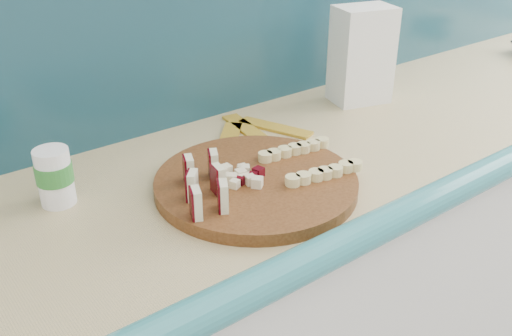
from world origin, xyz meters
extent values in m
cube|color=white|center=(0.10, 1.50, 0.44)|extent=(2.20, 0.60, 0.88)
cube|color=#D1BA7A|center=(0.10, 1.50, 0.90)|extent=(2.20, 0.60, 0.03)
cylinder|color=#40210D|center=(-0.43, 1.43, 0.92)|extent=(0.44, 0.44, 0.02)
cube|color=beige|center=(-0.59, 1.38, 0.96)|extent=(0.02, 0.03, 0.05)
cube|color=#40040B|center=(-0.60, 1.38, 0.96)|extent=(0.01, 0.03, 0.05)
cube|color=beige|center=(-0.56, 1.43, 0.96)|extent=(0.02, 0.03, 0.05)
cube|color=#40040B|center=(-0.57, 1.43, 0.96)|extent=(0.01, 0.03, 0.05)
cube|color=beige|center=(-0.54, 1.49, 0.96)|extent=(0.02, 0.03, 0.05)
cube|color=#40040B|center=(-0.55, 1.49, 0.96)|extent=(0.01, 0.03, 0.05)
cube|color=beige|center=(-0.54, 1.37, 0.96)|extent=(0.02, 0.03, 0.05)
cube|color=#40040B|center=(-0.55, 1.37, 0.96)|extent=(0.01, 0.03, 0.05)
cube|color=beige|center=(-0.52, 1.43, 0.96)|extent=(0.02, 0.03, 0.05)
cube|color=#40040B|center=(-0.52, 1.43, 0.96)|extent=(0.01, 0.03, 0.05)
cube|color=beige|center=(-0.49, 1.48, 0.96)|extent=(0.02, 0.03, 0.05)
cube|color=#40040B|center=(-0.50, 1.48, 0.96)|extent=(0.01, 0.03, 0.05)
cube|color=#FBEAC9|center=(-0.45, 1.43, 0.94)|extent=(0.02, 0.02, 0.02)
cube|color=#FBEAC9|center=(-0.44, 1.44, 0.94)|extent=(0.02, 0.02, 0.02)
cube|color=#40040B|center=(-0.43, 1.45, 0.94)|extent=(0.02, 0.02, 0.02)
cube|color=#FBEAC9|center=(-0.45, 1.44, 0.94)|extent=(0.02, 0.02, 0.02)
cube|color=#FBEAC9|center=(-0.45, 1.45, 0.94)|extent=(0.02, 0.02, 0.02)
cube|color=#FBEAC9|center=(-0.46, 1.46, 0.94)|extent=(0.02, 0.02, 0.02)
cube|color=#FBEAC9|center=(-0.46, 1.44, 0.94)|extent=(0.02, 0.02, 0.02)
cube|color=#FBEAC9|center=(-0.47, 1.44, 0.94)|extent=(0.02, 0.02, 0.02)
cube|color=#40040B|center=(-0.48, 1.44, 0.94)|extent=(0.02, 0.02, 0.02)
cube|color=#FBEAC9|center=(-0.47, 1.43, 0.94)|extent=(0.02, 0.02, 0.02)
cube|color=#FBEAC9|center=(-0.47, 1.42, 0.94)|extent=(0.02, 0.02, 0.02)
cube|color=#FBEAC9|center=(-0.46, 1.43, 0.94)|extent=(0.02, 0.02, 0.02)
cube|color=#FBEAC9|center=(-0.46, 1.42, 0.94)|extent=(0.02, 0.02, 0.02)
cube|color=#FBEAC9|center=(-0.45, 1.41, 0.94)|extent=(0.02, 0.02, 0.02)
cube|color=#40040B|center=(-0.45, 1.43, 0.94)|extent=(0.02, 0.02, 0.02)
cube|color=#FBEAC9|center=(-0.44, 1.42, 0.94)|extent=(0.02, 0.02, 0.02)
cylinder|color=#E1D189|center=(-0.39, 1.36, 0.94)|extent=(0.03, 0.03, 0.02)
cylinder|color=#E1D189|center=(-0.37, 1.36, 0.94)|extent=(0.03, 0.03, 0.02)
cylinder|color=#E1D189|center=(-0.35, 1.36, 0.94)|extent=(0.03, 0.03, 0.02)
cylinder|color=#E1D189|center=(-0.33, 1.35, 0.94)|extent=(0.03, 0.03, 0.02)
cylinder|color=#E1D189|center=(-0.30, 1.35, 0.94)|extent=(0.03, 0.03, 0.02)
cylinder|color=#E1D189|center=(-0.28, 1.34, 0.94)|extent=(0.03, 0.03, 0.02)
cylinder|color=#E1D189|center=(-0.26, 1.34, 0.94)|extent=(0.03, 0.03, 0.02)
cylinder|color=#E1D189|center=(-0.37, 1.48, 0.94)|extent=(0.03, 0.03, 0.02)
cylinder|color=#E1D189|center=(-0.35, 1.47, 0.94)|extent=(0.03, 0.03, 0.02)
cylinder|color=#E1D189|center=(-0.33, 1.47, 0.94)|extent=(0.03, 0.03, 0.02)
cylinder|color=#E1D189|center=(-0.31, 1.47, 0.94)|extent=(0.03, 0.03, 0.02)
cylinder|color=#E1D189|center=(-0.28, 1.46, 0.94)|extent=(0.03, 0.03, 0.02)
cylinder|color=#E1D189|center=(-0.26, 1.46, 0.94)|extent=(0.03, 0.03, 0.02)
cylinder|color=#E1D189|center=(-0.24, 1.45, 0.94)|extent=(0.03, 0.03, 0.02)
cube|color=white|center=(0.06, 1.64, 1.03)|extent=(0.16, 0.14, 0.24)
cylinder|color=white|center=(-0.74, 1.60, 0.96)|extent=(0.06, 0.06, 0.11)
cylinder|color=#308533|center=(-0.74, 1.60, 0.97)|extent=(0.07, 0.07, 0.04)
cube|color=gold|center=(-0.35, 1.63, 0.91)|extent=(0.15, 0.16, 0.01)
cube|color=gold|center=(-0.28, 1.66, 0.91)|extent=(0.06, 0.18, 0.01)
cube|color=gold|center=(-0.23, 1.62, 0.91)|extent=(0.10, 0.18, 0.01)
camera|label=1|loc=(-1.00, 0.69, 1.44)|focal=40.00mm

